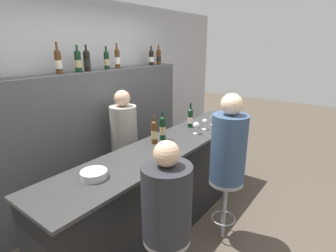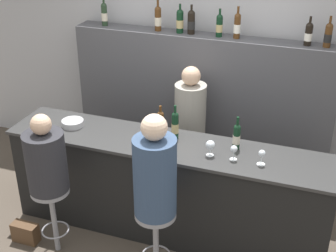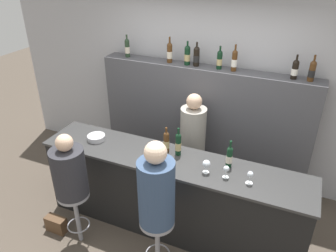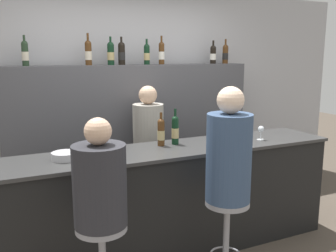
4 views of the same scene
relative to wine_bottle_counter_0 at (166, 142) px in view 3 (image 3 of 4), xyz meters
name	(u,v)px [view 3 (image 3 of 4)]	position (x,y,z in m)	size (l,w,h in m)	color
ground_plane	(161,242)	(0.10, -0.41, -1.13)	(16.00, 16.00, 0.00)	#4C4238
wall_back	(209,91)	(0.10, 1.25, 0.17)	(6.40, 0.05, 2.60)	#B2B2B7
bar_counter	(170,194)	(0.10, -0.12, -0.63)	(3.11, 0.62, 1.00)	black
back_bar_cabinet	(202,126)	(0.10, 1.02, -0.27)	(2.91, 0.28, 1.71)	#4C4C51
wine_bottle_counter_0	(166,142)	(0.00, 0.00, 0.00)	(0.07, 0.07, 0.31)	#4C2D14
wine_bottle_counter_1	(178,144)	(0.15, 0.00, 0.01)	(0.07, 0.07, 0.34)	black
wine_bottle_counter_2	(229,157)	(0.73, 0.00, -0.01)	(0.07, 0.07, 0.32)	black
wine_bottle_backbar_0	(127,48)	(-1.05, 1.02, 0.71)	(0.07, 0.07, 0.31)	#233823
wine_bottle_backbar_1	(170,52)	(-0.40, 1.02, 0.72)	(0.07, 0.07, 0.34)	#4C2D14
wine_bottle_backbar_2	(187,55)	(-0.15, 1.02, 0.71)	(0.08, 0.08, 0.31)	black
wine_bottle_backbar_3	(196,56)	(-0.03, 1.02, 0.71)	(0.08, 0.08, 0.31)	black
wine_bottle_backbar_4	(220,60)	(0.28, 1.02, 0.70)	(0.07, 0.07, 0.29)	black
wine_bottle_backbar_5	(234,60)	(0.46, 1.02, 0.72)	(0.07, 0.07, 0.33)	#4C2D14
wine_bottle_backbar_6	(295,69)	(1.18, 1.02, 0.70)	(0.07, 0.07, 0.29)	black
wine_bottle_backbar_7	(312,71)	(1.36, 1.02, 0.71)	(0.07, 0.07, 0.31)	#4C2D14
wine_glass_0	(206,164)	(0.54, -0.20, -0.03)	(0.08, 0.08, 0.15)	silver
wine_glass_1	(226,169)	(0.75, -0.20, -0.03)	(0.06, 0.06, 0.14)	silver
wine_glass_2	(250,175)	(0.99, -0.20, -0.03)	(0.07, 0.07, 0.14)	silver
metal_bowl	(96,138)	(-0.89, -0.10, -0.10)	(0.22, 0.22, 0.06)	#B7B7BC
bar_stool_left	(75,204)	(-0.78, -0.76, -0.59)	(0.35, 0.35, 0.70)	gray
guest_seated_left	(69,170)	(-0.78, -0.76, -0.12)	(0.36, 0.36, 0.73)	#28282D
bar_stool_right	(157,232)	(0.23, -0.76, -0.59)	(0.35, 0.35, 0.70)	gray
guest_seated_right	(156,189)	(0.23, -0.76, -0.04)	(0.35, 0.35, 0.90)	#334766
bartender	(192,151)	(0.11, 0.59, -0.44)	(0.33, 0.33, 1.51)	gray
handbag	(56,224)	(-1.14, -0.76, -1.03)	(0.26, 0.12, 0.20)	#513823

